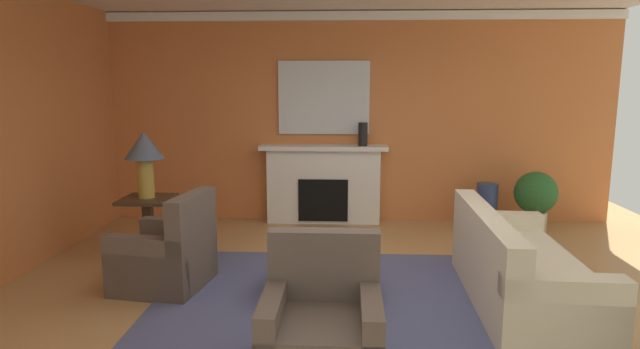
{
  "coord_description": "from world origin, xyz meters",
  "views": [
    {
      "loc": [
        -0.06,
        -4.68,
        1.99
      ],
      "look_at": [
        -0.33,
        1.01,
        1.0
      ],
      "focal_mm": 29.73,
      "sensor_mm": 36.0,
      "label": 1
    }
  ],
  "objects": [
    {
      "name": "ground_plane",
      "position": [
        0.0,
        0.0,
        0.0
      ],
      "size": [
        8.89,
        8.89,
        0.0
      ],
      "primitive_type": "plane",
      "color": "tan"
    },
    {
      "name": "wall_fireplace",
      "position": [
        0.0,
        2.96,
        1.49
      ],
      "size": [
        7.44,
        0.12,
        2.98
      ],
      "primitive_type": "cube",
      "color": "#CC723D",
      "rests_on": "ground_plane"
    },
    {
      "name": "crown_moulding",
      "position": [
        0.0,
        2.88,
        2.9
      ],
      "size": [
        7.44,
        0.08,
        0.12
      ],
      "primitive_type": "cube",
      "color": "white"
    },
    {
      "name": "area_rug",
      "position": [
        -0.28,
        0.09,
        0.01
      ],
      "size": [
        3.05,
        2.4,
        0.01
      ],
      "primitive_type": "cube",
      "color": "#4C517A",
      "rests_on": "ground_plane"
    },
    {
      "name": "fireplace",
      "position": [
        -0.36,
        2.74,
        0.53
      ],
      "size": [
        1.8,
        0.35,
        1.12
      ],
      "color": "white",
      "rests_on": "ground_plane"
    },
    {
      "name": "mantel_mirror",
      "position": [
        -0.36,
        2.87,
        1.78
      ],
      "size": [
        1.29,
        0.04,
        1.02
      ],
      "primitive_type": "cube",
      "color": "silver"
    },
    {
      "name": "sofa",
      "position": [
        1.51,
        -0.04,
        0.3
      ],
      "size": [
        0.96,
        2.13,
        0.85
      ],
      "color": "beige",
      "rests_on": "ground_plane"
    },
    {
      "name": "armchair_near_window",
      "position": [
        -1.79,
        0.21,
        0.31
      ],
      "size": [
        0.92,
        0.92,
        0.95
      ],
      "color": "brown",
      "rests_on": "ground_plane"
    },
    {
      "name": "armchair_facing_fireplace",
      "position": [
        -0.2,
        -1.3,
        0.31
      ],
      "size": [
        0.8,
        0.8,
        0.95
      ],
      "color": "brown",
      "rests_on": "ground_plane"
    },
    {
      "name": "coffee_table",
      "position": [
        -0.28,
        0.09,
        0.34
      ],
      "size": [
        1.0,
        1.0,
        0.45
      ],
      "color": "#3D2D1E",
      "rests_on": "ground_plane"
    },
    {
      "name": "side_table",
      "position": [
        -2.31,
        1.11,
        0.4
      ],
      "size": [
        0.56,
        0.56,
        0.7
      ],
      "color": "#3D2D1E",
      "rests_on": "ground_plane"
    },
    {
      "name": "table_lamp",
      "position": [
        -2.31,
        1.11,
        1.22
      ],
      "size": [
        0.44,
        0.44,
        0.75
      ],
      "color": "#B28E38",
      "rests_on": "side_table"
    },
    {
      "name": "vase_mantel_right",
      "position": [
        0.19,
        2.7,
        1.28
      ],
      "size": [
        0.13,
        0.13,
        0.33
      ],
      "primitive_type": "cylinder",
      "color": "black",
      "rests_on": "fireplace"
    },
    {
      "name": "vase_tall_corner",
      "position": [
        1.88,
        2.45,
        0.32
      ],
      "size": [
        0.28,
        0.28,
        0.65
      ],
      "primitive_type": "cylinder",
      "color": "navy",
      "rests_on": "ground_plane"
    },
    {
      "name": "book_red_cover",
      "position": [
        -0.4,
        -0.0,
        0.48
      ],
      "size": [
        0.21,
        0.16,
        0.06
      ],
      "primitive_type": "cube",
      "rotation": [
        0.0,
        0.0,
        -0.11
      ],
      "color": "tan",
      "rests_on": "coffee_table"
    },
    {
      "name": "book_art_folio",
      "position": [
        -0.25,
        0.01,
        0.53
      ],
      "size": [
        0.28,
        0.21,
        0.03
      ],
      "primitive_type": "cube",
      "rotation": [
        0.0,
        0.0,
        0.25
      ],
      "color": "maroon",
      "rests_on": "coffee_table"
    },
    {
      "name": "book_small_novel",
      "position": [
        -0.27,
        0.14,
        0.57
      ],
      "size": [
        0.24,
        0.18,
        0.05
      ],
      "primitive_type": "cube",
      "rotation": [
        0.0,
        0.0,
        0.11
      ],
      "color": "navy",
      "rests_on": "coffee_table"
    },
    {
      "name": "potted_plant",
      "position": [
        2.48,
        2.32,
        0.49
      ],
      "size": [
        0.56,
        0.56,
        0.83
      ],
      "color": "#BCB29E",
      "rests_on": "ground_plane"
    }
  ]
}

